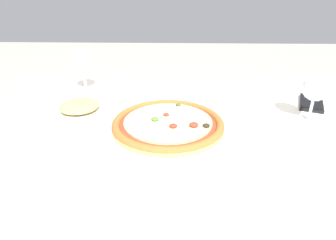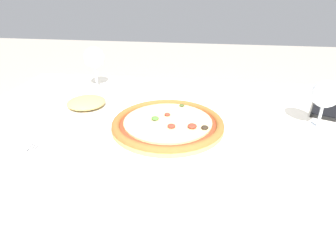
# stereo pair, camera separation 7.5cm
# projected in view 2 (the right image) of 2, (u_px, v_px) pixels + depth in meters

# --- Properties ---
(dining_table) EXTENTS (1.46, 0.90, 0.72)m
(dining_table) POSITION_uv_depth(u_px,v_px,m) (206.00, 159.00, 0.79)
(dining_table) COLOR #997047
(dining_table) RESTS_ON ground_plane
(pizza_plate) EXTENTS (0.32, 0.32, 0.04)m
(pizza_plate) POSITION_uv_depth(u_px,v_px,m) (168.00, 124.00, 0.76)
(pizza_plate) COLOR white
(pizza_plate) RESTS_ON dining_table
(fork) EXTENTS (0.05, 0.17, 0.00)m
(fork) POSITION_uv_depth(u_px,v_px,m) (25.00, 160.00, 0.63)
(fork) COLOR silver
(fork) RESTS_ON dining_table
(wine_glass_far_left) EXTENTS (0.07, 0.07, 0.14)m
(wine_glass_far_left) POSITION_uv_depth(u_px,v_px,m) (325.00, 96.00, 0.74)
(wine_glass_far_left) COLOR silver
(wine_glass_far_left) RESTS_ON dining_table
(wine_glass_far_right) EXTENTS (0.07, 0.07, 0.16)m
(wine_glass_far_right) POSITION_uv_depth(u_px,v_px,m) (94.00, 59.00, 1.01)
(wine_glass_far_right) COLOR silver
(wine_glass_far_right) RESTS_ON dining_table
(cell_phone) EXTENTS (0.12, 0.16, 0.01)m
(cell_phone) POSITION_uv_depth(u_px,v_px,m) (325.00, 109.00, 0.88)
(cell_phone) COLOR black
(cell_phone) RESTS_ON dining_table
(side_plate) EXTENTS (0.21, 0.21, 0.04)m
(side_plate) POSITION_uv_depth(u_px,v_px,m) (87.00, 105.00, 0.89)
(side_plate) COLOR white
(side_plate) RESTS_ON dining_table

